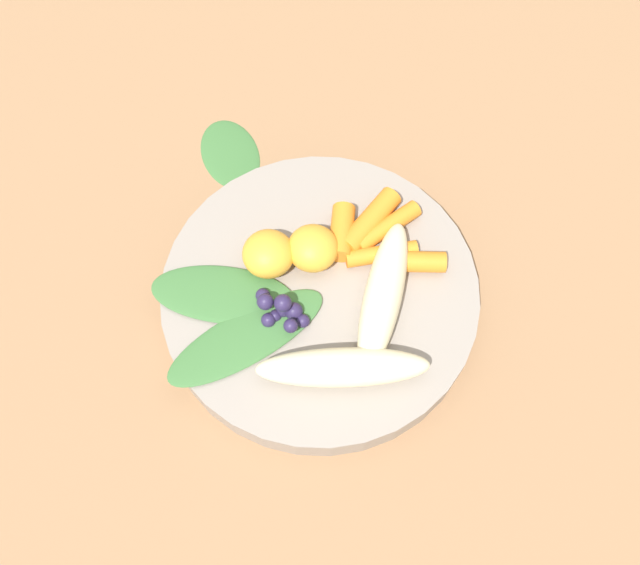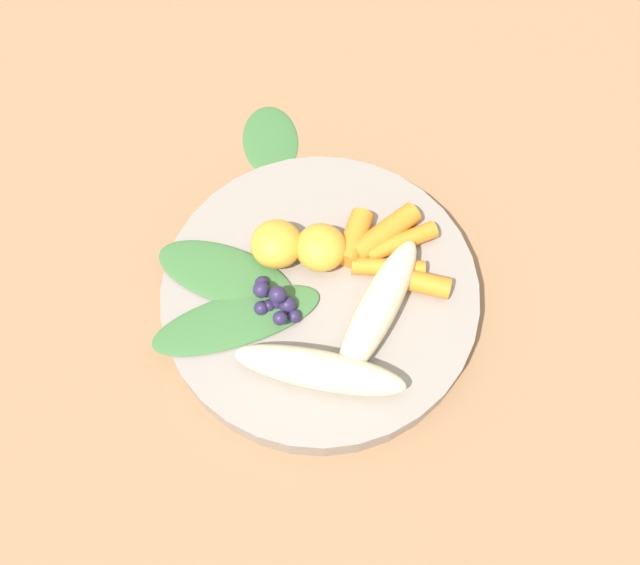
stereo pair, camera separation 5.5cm
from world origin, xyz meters
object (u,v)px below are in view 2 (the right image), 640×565
(banana_peeled_left, at_px, (378,307))
(banana_peeled_right, at_px, (320,370))
(bowl, at_px, (320,295))
(kale_leaf_stray, at_px, (270,139))
(orange_segment_near, at_px, (277,244))

(banana_peeled_left, height_order, banana_peeled_right, same)
(bowl, xyz_separation_m, banana_peeled_left, (0.03, -0.04, 0.03))
(banana_peeled_left, xyz_separation_m, kale_leaf_stray, (-0.01, 0.22, -0.04))
(bowl, bearing_deg, kale_leaf_stray, 81.81)
(kale_leaf_stray, bearing_deg, bowl, -171.56)
(bowl, bearing_deg, banana_peeled_right, -114.00)
(bowl, height_order, banana_peeled_right, banana_peeled_right)
(banana_peeled_right, height_order, orange_segment_near, orange_segment_near)
(orange_segment_near, distance_m, kale_leaf_stray, 0.15)
(banana_peeled_left, xyz_separation_m, orange_segment_near, (-0.05, 0.08, 0.00))
(bowl, xyz_separation_m, orange_segment_near, (-0.02, 0.04, 0.03))
(orange_segment_near, bearing_deg, kale_leaf_stray, 71.20)
(orange_segment_near, bearing_deg, banana_peeled_left, -58.45)
(bowl, xyz_separation_m, banana_peeled_right, (-0.03, -0.07, 0.03))
(banana_peeled_left, height_order, orange_segment_near, orange_segment_near)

